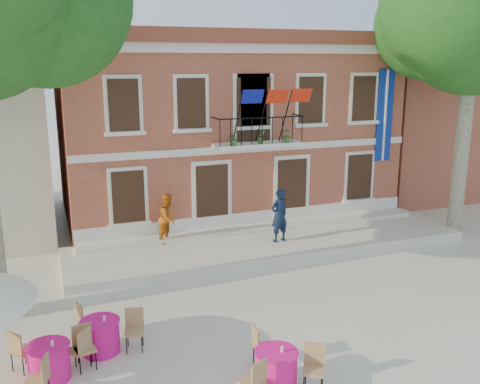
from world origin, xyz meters
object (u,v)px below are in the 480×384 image
(pedestrian_navy, at_px, (279,215))
(cafe_table_2, at_px, (49,360))
(cafe_table_0, at_px, (101,335))
(cafe_table_1, at_px, (276,367))
(pedestrian_orange, at_px, (168,218))
(plane_tree_east, at_px, (475,18))

(pedestrian_navy, height_order, cafe_table_2, pedestrian_navy)
(cafe_table_0, relative_size, cafe_table_1, 0.97)
(pedestrian_navy, xyz_separation_m, pedestrian_orange, (-3.62, 1.23, -0.07))
(cafe_table_0, bearing_deg, pedestrian_orange, 63.54)
(plane_tree_east, distance_m, cafe_table_1, 14.39)
(pedestrian_orange, bearing_deg, pedestrian_navy, -60.86)
(pedestrian_orange, bearing_deg, cafe_table_0, -158.57)
(pedestrian_navy, bearing_deg, cafe_table_1, 50.88)
(cafe_table_0, bearing_deg, cafe_table_2, -147.21)
(pedestrian_navy, relative_size, cafe_table_2, 1.02)
(cafe_table_1, relative_size, cafe_table_2, 1.02)
(cafe_table_2, bearing_deg, pedestrian_navy, 35.42)
(plane_tree_east, relative_size, cafe_table_0, 5.83)
(pedestrian_orange, height_order, cafe_table_2, pedestrian_orange)
(pedestrian_orange, distance_m, cafe_table_2, 7.91)
(plane_tree_east, relative_size, pedestrian_navy, 5.64)
(plane_tree_east, distance_m, cafe_table_2, 17.13)
(pedestrian_orange, height_order, cafe_table_1, pedestrian_orange)
(cafe_table_2, bearing_deg, plane_tree_east, 17.85)
(pedestrian_navy, distance_m, cafe_table_2, 9.51)
(pedestrian_navy, height_order, cafe_table_0, pedestrian_navy)
(cafe_table_1, distance_m, cafe_table_2, 4.67)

